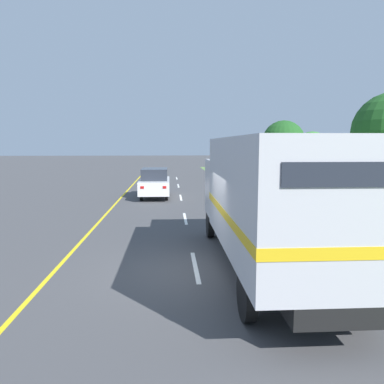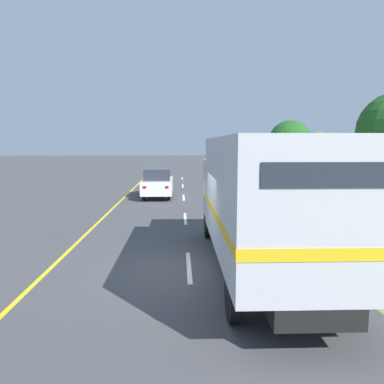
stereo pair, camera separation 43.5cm
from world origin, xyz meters
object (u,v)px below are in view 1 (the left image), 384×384
Objects in this scene: delineator_post at (365,252)px; horse_trailer_truck at (271,198)px; roadside_tree_far at (283,142)px; highway_sign at (317,174)px; roadside_tree_mid at (312,150)px; lead_car_white at (155,183)px.

horse_trailer_truck is at bearing -179.65° from delineator_post.
roadside_tree_far is 6.05× the size of delineator_post.
highway_sign is at bearing 61.61° from horse_trailer_truck.
roadside_tree_mid is 4.54× the size of delineator_post.
delineator_post is at bearing -66.74° from lead_car_white.
lead_car_white is 0.99× the size of roadside_tree_mid.
lead_car_white is 9.77m from highway_sign.
delineator_post is (5.99, -13.94, -0.42)m from lead_car_white.
delineator_post is (-6.84, -29.63, -3.02)m from roadside_tree_far.
roadside_tree_far is at bearing 72.45° from horse_trailer_truck.
horse_trailer_truck is at bearing -113.47° from roadside_tree_mid.
horse_trailer_truck reaches higher than highway_sign.
horse_trailer_truck is 14.42m from lead_car_white.
roadside_tree_mid reaches higher than delineator_post.
delineator_post is at bearing 0.35° from horse_trailer_truck.
delineator_post is at bearing -103.00° from roadside_tree_far.
horse_trailer_truck is at bearing -76.09° from lead_car_white.
roadside_tree_mid reaches higher than highway_sign.
highway_sign is at bearing -102.72° from roadside_tree_far.
roadside_tree_far is at bearing 87.28° from roadside_tree_mid.
lead_car_white is at bearing 146.02° from highway_sign.
horse_trailer_truck reaches higher than delineator_post.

